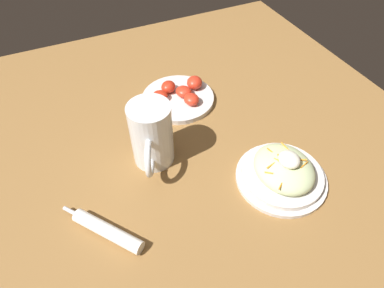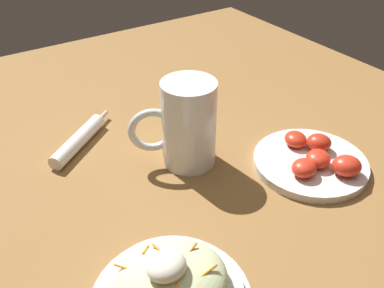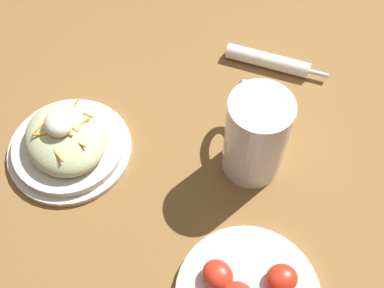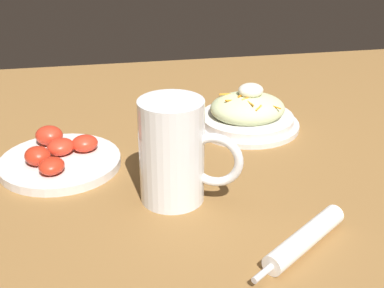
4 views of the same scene
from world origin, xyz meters
name	(u,v)px [view 2 (image 2 of 4)]	position (x,y,z in m)	size (l,w,h in m)	color
ground_plane	(162,176)	(0.00, 0.00, 0.00)	(1.43, 1.43, 0.00)	olive
beer_mug	(187,129)	(-0.07, -0.01, 0.07)	(0.15, 0.10, 0.16)	white
napkin_roll	(79,140)	(0.09, -0.17, 0.01)	(0.17, 0.14, 0.03)	white
tomato_plate	(313,161)	(-0.25, 0.13, 0.01)	(0.21, 0.21, 0.05)	silver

